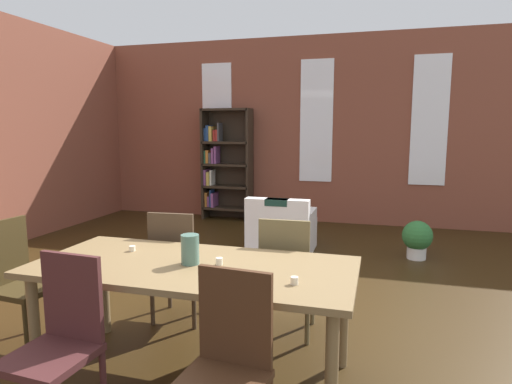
{
  "coord_description": "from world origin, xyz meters",
  "views": [
    {
      "loc": [
        1.06,
        -3.08,
        1.62
      ],
      "look_at": [
        -0.32,
        1.79,
        0.87
      ],
      "focal_mm": 30.64,
      "sensor_mm": 36.0,
      "label": 1
    }
  ],
  "objects_px": {
    "dining_chair_far_right": "(286,273)",
    "potted_plant_by_shelf": "(417,238)",
    "vase_on_table": "(190,249)",
    "dining_chair_near_left": "(59,340)",
    "dining_chair_head_left": "(18,279)",
    "bookshelf_tall": "(224,163)",
    "dining_chair_near_right": "(226,366)",
    "armchair_white": "(282,231)",
    "dining_chair_far_left": "(177,263)",
    "dining_table": "(193,276)"
  },
  "relations": [
    {
      "from": "potted_plant_by_shelf",
      "to": "dining_table",
      "type": "bearing_deg",
      "value": -117.18
    },
    {
      "from": "dining_chair_near_left",
      "to": "potted_plant_by_shelf",
      "type": "xyz_separation_m",
      "value": [
        2.07,
        3.83,
        -0.25
      ]
    },
    {
      "from": "bookshelf_tall",
      "to": "potted_plant_by_shelf",
      "type": "bearing_deg",
      "value": -27.7
    },
    {
      "from": "dining_table",
      "to": "dining_chair_far_right",
      "type": "height_order",
      "value": "dining_chair_far_right"
    },
    {
      "from": "dining_table",
      "to": "vase_on_table",
      "type": "distance_m",
      "value": 0.17
    },
    {
      "from": "vase_on_table",
      "to": "dining_chair_near_left",
      "type": "height_order",
      "value": "dining_chair_near_left"
    },
    {
      "from": "dining_chair_far_right",
      "to": "potted_plant_by_shelf",
      "type": "distance_m",
      "value": 2.71
    },
    {
      "from": "vase_on_table",
      "to": "potted_plant_by_shelf",
      "type": "bearing_deg",
      "value": 62.58
    },
    {
      "from": "dining_chair_far_left",
      "to": "vase_on_table",
      "type": "bearing_deg",
      "value": -57.46
    },
    {
      "from": "dining_table",
      "to": "armchair_white",
      "type": "xyz_separation_m",
      "value": [
        -0.07,
        2.96,
        -0.4
      ]
    },
    {
      "from": "armchair_white",
      "to": "dining_chair_far_right",
      "type": "bearing_deg",
      "value": -76.65
    },
    {
      "from": "dining_chair_near_left",
      "to": "potted_plant_by_shelf",
      "type": "relative_size",
      "value": 1.98
    },
    {
      "from": "dining_chair_head_left",
      "to": "bookshelf_tall",
      "type": "height_order",
      "value": "bookshelf_tall"
    },
    {
      "from": "vase_on_table",
      "to": "dining_chair_far_left",
      "type": "bearing_deg",
      "value": 122.54
    },
    {
      "from": "dining_chair_far_left",
      "to": "potted_plant_by_shelf",
      "type": "relative_size",
      "value": 1.98
    },
    {
      "from": "dining_table",
      "to": "dining_chair_near_left",
      "type": "xyz_separation_m",
      "value": [
        -0.46,
        -0.69,
        -0.16
      ]
    },
    {
      "from": "vase_on_table",
      "to": "armchair_white",
      "type": "xyz_separation_m",
      "value": [
        -0.06,
        2.96,
        -0.57
      ]
    },
    {
      "from": "dining_table",
      "to": "armchair_white",
      "type": "height_order",
      "value": "dining_table"
    },
    {
      "from": "armchair_white",
      "to": "vase_on_table",
      "type": "bearing_deg",
      "value": -88.91
    },
    {
      "from": "armchair_white",
      "to": "potted_plant_by_shelf",
      "type": "relative_size",
      "value": 1.68
    },
    {
      "from": "bookshelf_tall",
      "to": "armchair_white",
      "type": "bearing_deg",
      "value": -51.25
    },
    {
      "from": "dining_chair_near_right",
      "to": "dining_chair_far_right",
      "type": "distance_m",
      "value": 1.38
    },
    {
      "from": "vase_on_table",
      "to": "dining_chair_near_left",
      "type": "xyz_separation_m",
      "value": [
        -0.44,
        -0.69,
        -0.34
      ]
    },
    {
      "from": "dining_table",
      "to": "dining_chair_near_left",
      "type": "relative_size",
      "value": 2.17
    },
    {
      "from": "armchair_white",
      "to": "dining_table",
      "type": "bearing_deg",
      "value": -88.59
    },
    {
      "from": "dining_chair_near_right",
      "to": "bookshelf_tall",
      "type": "xyz_separation_m",
      "value": [
        -2.01,
        5.48,
        0.48
      ]
    },
    {
      "from": "dining_table",
      "to": "dining_chair_far_right",
      "type": "xyz_separation_m",
      "value": [
        0.47,
        0.69,
        -0.16
      ]
    },
    {
      "from": "dining_table",
      "to": "armchair_white",
      "type": "relative_size",
      "value": 2.56
    },
    {
      "from": "dining_chair_head_left",
      "to": "armchair_white",
      "type": "distance_m",
      "value": 3.25
    },
    {
      "from": "dining_chair_far_right",
      "to": "dining_chair_near_right",
      "type": "bearing_deg",
      "value": -89.83
    },
    {
      "from": "dining_chair_far_left",
      "to": "dining_chair_near_right",
      "type": "height_order",
      "value": "same"
    },
    {
      "from": "dining_chair_near_right",
      "to": "bookshelf_tall",
      "type": "height_order",
      "value": "bookshelf_tall"
    },
    {
      "from": "potted_plant_by_shelf",
      "to": "dining_chair_near_left",
      "type": "bearing_deg",
      "value": -118.39
    },
    {
      "from": "potted_plant_by_shelf",
      "to": "dining_chair_far_left",
      "type": "bearing_deg",
      "value": -130.24
    },
    {
      "from": "vase_on_table",
      "to": "bookshelf_tall",
      "type": "height_order",
      "value": "bookshelf_tall"
    },
    {
      "from": "armchair_white",
      "to": "dining_chair_head_left",
      "type": "bearing_deg",
      "value": -114.22
    },
    {
      "from": "dining_table",
      "to": "dining_chair_far_left",
      "type": "distance_m",
      "value": 0.85
    },
    {
      "from": "dining_chair_head_left",
      "to": "dining_chair_far_right",
      "type": "bearing_deg",
      "value": 20.13
    },
    {
      "from": "vase_on_table",
      "to": "bookshelf_tall",
      "type": "bearing_deg",
      "value": 107.61
    },
    {
      "from": "dining_chair_near_left",
      "to": "dining_chair_far_right",
      "type": "distance_m",
      "value": 1.66
    },
    {
      "from": "bookshelf_tall",
      "to": "dining_chair_far_right",
      "type": "bearing_deg",
      "value": -63.94
    },
    {
      "from": "vase_on_table",
      "to": "dining_chair_near_left",
      "type": "bearing_deg",
      "value": -122.6
    },
    {
      "from": "dining_chair_near_right",
      "to": "dining_chair_head_left",
      "type": "distance_m",
      "value": 2.0
    },
    {
      "from": "dining_chair_near_left",
      "to": "dining_table",
      "type": "bearing_deg",
      "value": 56.43
    },
    {
      "from": "dining_chair_near_right",
      "to": "dining_chair_head_left",
      "type": "relative_size",
      "value": 1.0
    },
    {
      "from": "dining_chair_near_right",
      "to": "dining_chair_head_left",
      "type": "height_order",
      "value": "same"
    },
    {
      "from": "dining_chair_near_left",
      "to": "dining_chair_far_right",
      "type": "height_order",
      "value": "same"
    },
    {
      "from": "bookshelf_tall",
      "to": "dining_table",
      "type": "bearing_deg",
      "value": -72.21
    },
    {
      "from": "dining_chair_near_right",
      "to": "armchair_white",
      "type": "relative_size",
      "value": 1.18
    },
    {
      "from": "dining_table",
      "to": "dining_chair_head_left",
      "type": "bearing_deg",
      "value": 179.75
    }
  ]
}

